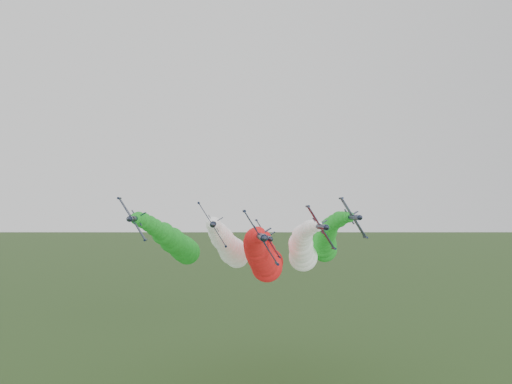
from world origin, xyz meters
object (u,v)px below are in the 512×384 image
jet_lead (262,257)px  jet_outer_right (326,240)px  jet_inner_right (302,248)px  jet_outer_left (175,242)px  jet_trail (266,254)px  jet_inner_left (229,246)px

jet_lead → jet_outer_right: size_ratio=1.00×
jet_inner_right → jet_outer_left: (-31.50, 3.24, 1.39)m
jet_lead → jet_outer_left: 28.08m
jet_outer_right → jet_trail: size_ratio=1.00×
jet_inner_right → jet_outer_right: bearing=35.0°
jet_inner_left → jet_outer_right: size_ratio=1.00×
jet_lead → jet_trail: (4.08, 28.66, -1.82)m
jet_lead → jet_outer_right: jet_outer_right is taller
jet_trail → jet_outer_right: bearing=-25.8°
jet_lead → jet_trail: bearing=81.9°
jet_lead → jet_inner_left: bearing=113.5°
jet_lead → jet_outer_left: size_ratio=1.00×
jet_inner_right → jet_lead: bearing=-125.2°
jet_outer_left → jet_outer_right: (38.57, 1.72, 0.36)m
jet_outer_right → jet_lead: bearing=-131.1°
jet_lead → jet_inner_right: 20.33m
jet_outer_left → jet_inner_left: bearing=-20.1°
jet_trail → jet_inner_right: bearing=-57.6°
jet_inner_left → jet_trail: jet_inner_left is taller
jet_lead → jet_outer_right: 28.69m
jet_inner_right → jet_trail: bearing=122.4°
jet_trail → jet_inner_left: bearing=-127.8°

